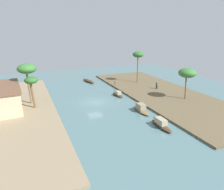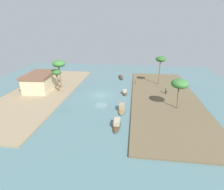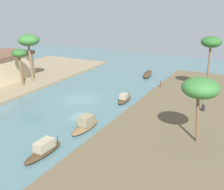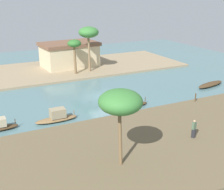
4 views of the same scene
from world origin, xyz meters
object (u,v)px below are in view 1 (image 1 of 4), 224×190
at_px(mooring_post, 115,83).
at_px(palm_tree_right_tall, 31,82).
at_px(sampan_downstream_large, 89,81).
at_px(riverside_building, 0,98).
at_px(person_on_near_bank, 157,86).
at_px(sampan_open_hull, 161,124).
at_px(sampan_midstream, 141,109).
at_px(palm_tree_right_short, 27,69).
at_px(palm_tree_left_far, 138,55).
at_px(palm_tree_left_near, 187,73).
at_px(sampan_with_tall_canopy, 118,94).

relative_size(mooring_post, palm_tree_right_tall, 0.18).
relative_size(sampan_downstream_large, riverside_building, 0.54).
height_order(person_on_near_bank, palm_tree_right_tall, palm_tree_right_tall).
relative_size(sampan_open_hull, sampan_downstream_large, 0.83).
xyz_separation_m(sampan_midstream, person_on_near_bank, (9.17, -9.25, 0.54)).
xyz_separation_m(person_on_near_bank, mooring_post, (6.25, 6.91, -0.22)).
height_order(sampan_midstream, person_on_near_bank, person_on_near_bank).
bearing_deg(palm_tree_right_tall, palm_tree_right_short, 8.91).
height_order(sampan_downstream_large, person_on_near_bank, person_on_near_bank).
height_order(sampan_open_hull, palm_tree_left_far, palm_tree_left_far).
bearing_deg(palm_tree_right_short, palm_tree_left_far, -76.45).
bearing_deg(sampan_open_hull, sampan_midstream, -2.24).
distance_m(person_on_near_bank, riverside_building, 29.26).
bearing_deg(riverside_building, palm_tree_left_far, -79.04).
xyz_separation_m(sampan_downstream_large, mooring_post, (-6.37, -4.28, 0.51)).
bearing_deg(riverside_building, palm_tree_left_near, -106.49).
distance_m(sampan_open_hull, palm_tree_right_short, 22.72).
relative_size(palm_tree_left_far, riverside_building, 0.78).
xyz_separation_m(sampan_midstream, sampan_open_hull, (-5.68, 0.35, -0.01)).
bearing_deg(palm_tree_left_far, sampan_with_tall_canopy, 130.46).
relative_size(sampan_downstream_large, palm_tree_right_tall, 1.00).
bearing_deg(palm_tree_left_near, palm_tree_right_tall, 76.77).
height_order(palm_tree_left_far, palm_tree_right_tall, palm_tree_left_far).
xyz_separation_m(person_on_near_bank, palm_tree_right_short, (0.89, 24.97, 5.15)).
xyz_separation_m(mooring_post, riverside_building, (-7.08, 22.32, 1.53)).
distance_m(sampan_open_hull, riverside_building, 24.18).
bearing_deg(palm_tree_left_near, person_on_near_bank, 6.13).
distance_m(sampan_downstream_large, riverside_building, 22.59).
bearing_deg(person_on_near_bank, sampan_downstream_large, -152.62).
relative_size(sampan_open_hull, mooring_post, 4.46).
height_order(sampan_with_tall_canopy, palm_tree_right_short, palm_tree_right_short).
bearing_deg(sampan_downstream_large, riverside_building, 114.86).
relative_size(sampan_with_tall_canopy, palm_tree_right_short, 0.50).
distance_m(sampan_downstream_large, palm_tree_right_short, 19.03).
bearing_deg(palm_tree_left_far, sampan_downstream_large, 59.98).
height_order(person_on_near_bank, palm_tree_left_far, palm_tree_left_far).
bearing_deg(palm_tree_left_far, palm_tree_left_near, -173.08).
bearing_deg(sampan_midstream, palm_tree_left_far, -27.89).
xyz_separation_m(sampan_downstream_large, palm_tree_right_tall, (-14.18, 13.40, 4.31)).
xyz_separation_m(sampan_with_tall_canopy, palm_tree_left_near, (-7.12, -10.05, 4.68)).
distance_m(sampan_downstream_large, palm_tree_left_far, 13.49).
relative_size(person_on_near_bank, riverside_building, 0.17).
height_order(sampan_downstream_large, palm_tree_left_far, palm_tree_left_far).
bearing_deg(palm_tree_left_near, palm_tree_right_short, 71.91).
relative_size(palm_tree_left_near, palm_tree_right_tall, 1.10).
height_order(sampan_midstream, riverside_building, riverside_building).
distance_m(sampan_open_hull, palm_tree_left_near, 13.53).
height_order(palm_tree_left_far, riverside_building, palm_tree_left_far).
xyz_separation_m(sampan_open_hull, riverside_building, (14.03, 19.61, 1.86)).
xyz_separation_m(palm_tree_left_near, palm_tree_right_short, (8.42, 25.78, 1.12)).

